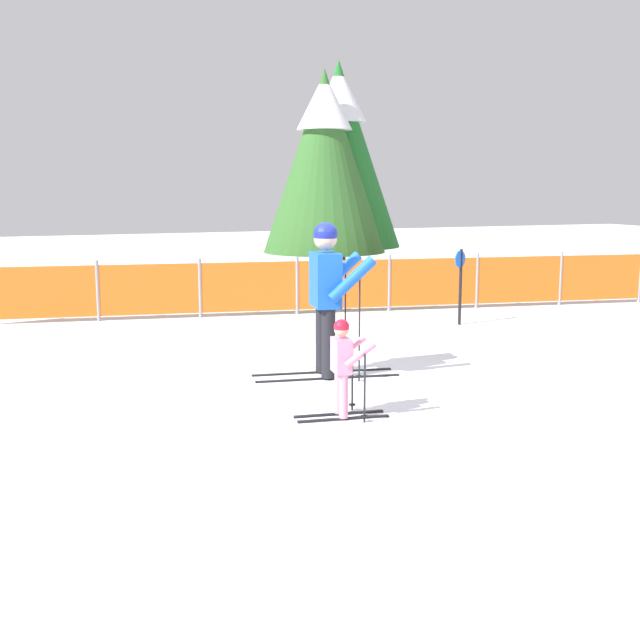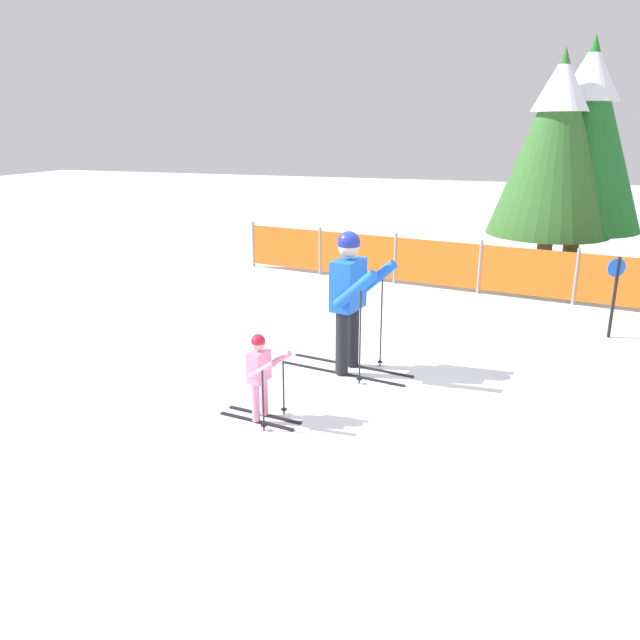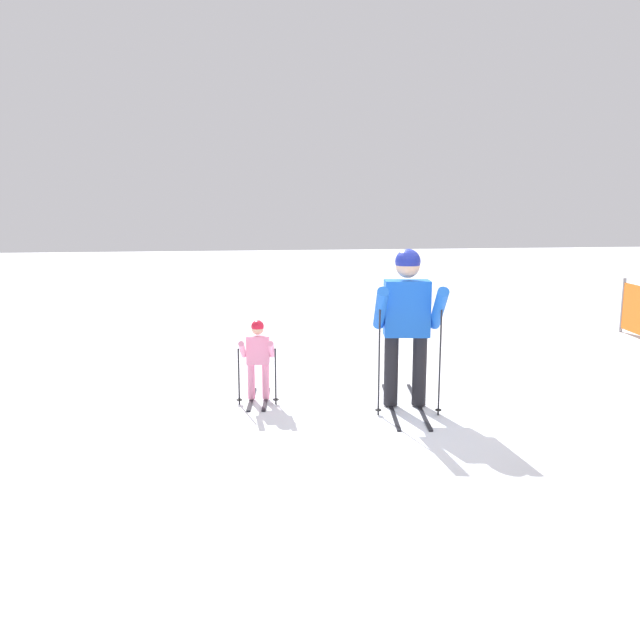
{
  "view_description": "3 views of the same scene",
  "coord_description": "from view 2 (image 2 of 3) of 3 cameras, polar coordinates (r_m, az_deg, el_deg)",
  "views": [
    {
      "loc": [
        -3.77,
        -8.54,
        2.25
      ],
      "look_at": [
        -0.81,
        -0.99,
        0.89
      ],
      "focal_mm": 45.0,
      "sensor_mm": 36.0,
      "label": 1
    },
    {
      "loc": [
        1.81,
        -7.19,
        3.09
      ],
      "look_at": [
        -0.35,
        -0.79,
        0.97
      ],
      "focal_mm": 35.0,
      "sensor_mm": 36.0,
      "label": 2
    },
    {
      "loc": [
        6.49,
        -1.92,
        2.25
      ],
      "look_at": [
        -0.66,
        -0.79,
        0.99
      ],
      "focal_mm": 35.0,
      "sensor_mm": 36.0,
      "label": 3
    }
  ],
  "objects": [
    {
      "name": "skier_adult",
      "position": [
        7.88,
        2.76,
        2.79
      ],
      "size": [
        1.77,
        0.85,
        1.84
      ],
      "rotation": [
        0.0,
        0.0,
        -0.16
      ],
      "color": "black",
      "rests_on": "ground_plane"
    },
    {
      "name": "conifer_far",
      "position": [
        14.08,
        23.06,
        15.52
      ],
      "size": [
        2.56,
        2.56,
        4.76
      ],
      "color": "#4C3823",
      "rests_on": "ground_plane"
    },
    {
      "name": "conifer_near",
      "position": [
        13.49,
        20.79,
        15.05
      ],
      "size": [
        2.42,
        2.42,
        4.49
      ],
      "color": "#4C3823",
      "rests_on": "ground_plane"
    },
    {
      "name": "skier_child",
      "position": [
        6.72,
        -5.46,
        -4.69
      ],
      "size": [
        0.94,
        0.5,
        0.98
      ],
      "rotation": [
        0.0,
        0.0,
        -0.14
      ],
      "color": "black",
      "rests_on": "ground_plane"
    },
    {
      "name": "safety_fence",
      "position": [
        12.04,
        18.34,
        4.2
      ],
      "size": [
        11.84,
        1.92,
        1.02
      ],
      "rotation": [
        0.0,
        0.0,
        -0.16
      ],
      "color": "gray",
      "rests_on": "ground_plane"
    },
    {
      "name": "ground_plane",
      "position": [
        8.03,
        4.17,
        -5.21
      ],
      "size": [
        60.0,
        60.0,
        0.0
      ],
      "primitive_type": "plane",
      "color": "white"
    },
    {
      "name": "trail_marker",
      "position": [
        10.24,
        25.35,
        2.68
      ],
      "size": [
        0.26,
        0.14,
        1.24
      ],
      "color": "black",
      "rests_on": "ground_plane"
    }
  ]
}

